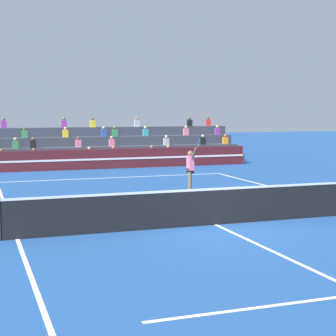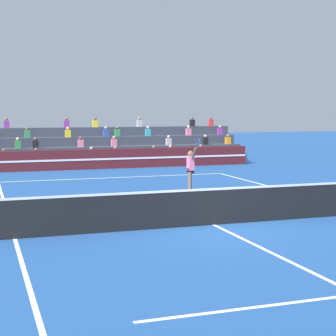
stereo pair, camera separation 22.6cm
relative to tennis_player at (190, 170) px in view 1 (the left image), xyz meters
name	(u,v)px [view 1 (the left image)]	position (x,y,z in m)	size (l,w,h in m)	color
ground_plane	(216,225)	(-1.40, -5.50, -0.98)	(120.00, 120.00, 0.00)	navy
court_lines	(216,225)	(-1.40, -5.50, -0.98)	(11.10, 23.90, 0.01)	white
tennis_net	(216,206)	(-1.40, -5.50, -0.44)	(12.00, 0.10, 1.10)	slate
sponsor_banner_wall	(96,159)	(-1.40, 10.65, -0.43)	(18.00, 0.26, 1.10)	#51191E
bleacher_stand	(85,150)	(-1.41, 13.82, -0.14)	(19.17, 3.80, 2.83)	#383D4C
tennis_player	(190,170)	(0.00, 0.00, 0.00)	(0.35, 1.35, 2.29)	brown
tennis_ball	(114,195)	(-2.88, 0.66, -0.95)	(0.07, 0.07, 0.07)	#C6DB33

